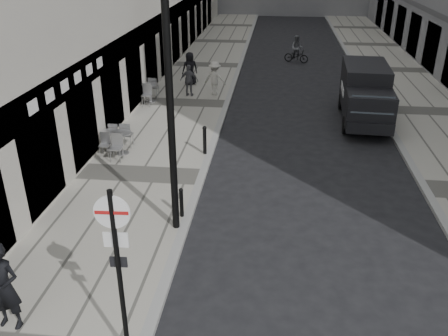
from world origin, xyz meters
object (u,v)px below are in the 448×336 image
Objects in this scene: sign_post at (117,256)px; lamppost at (169,82)px; cyclist at (297,52)px; panel_van at (365,91)px; walking_man at (4,287)px.

sign_post is 4.68m from lamppost.
cyclist is (3.66, 24.35, -1.66)m from sign_post.
lamppost reaches higher than panel_van.
lamppost is at bearing -120.42° from panel_van.
walking_man is 24.66m from cyclist.
panel_van reaches higher than walking_man.
lamppost is at bearing 87.26° from sign_post.
sign_post is at bearing -90.00° from lamppost.
panel_van is 10.97m from cyclist.
walking_man is 0.38× the size of panel_van.
sign_post reaches higher than panel_van.
sign_post is 24.68m from cyclist.
cyclist is at bearing 106.61° from panel_van.
panel_van reaches higher than cyclist.
sign_post reaches higher than walking_man.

